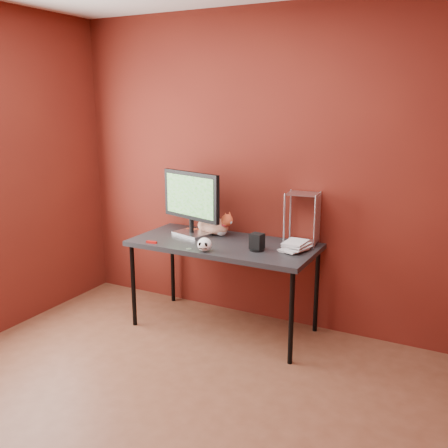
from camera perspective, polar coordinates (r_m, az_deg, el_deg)
The scene contains 11 objects.
room at distance 2.67m, azimuth -10.81°, elevation 4.65°, with size 3.52×3.52×2.61m.
desk at distance 4.05m, azimuth -0.04°, elevation -2.80°, with size 1.50×0.70×0.75m.
monitor at distance 4.20m, azimuth -3.78°, elevation 2.74°, with size 0.61×0.27×0.54m.
cat at distance 4.27m, azimuth -1.18°, elevation -0.17°, with size 0.46×0.24×0.22m.
skull_mug at distance 3.78m, azimuth -2.24°, elevation -2.36°, with size 0.11×0.12×0.11m.
speaker at distance 3.81m, azimuth 3.78°, elevation -2.13°, with size 0.12×0.12×0.13m.
book_stack at distance 3.80m, azimuth 7.48°, elevation 3.24°, with size 0.22×0.25×0.84m.
wire_rack at distance 4.00m, azimuth 8.92°, elevation 0.66°, with size 0.26×0.22×0.42m.
pocket_knife at distance 4.05m, azimuth -8.28°, elevation -2.07°, with size 0.09×0.02×0.02m, color #9D0E0C.
black_gadget at distance 3.97m, azimuth -2.50°, elevation -2.22°, with size 0.05×0.03×0.02m, color black.
washer at distance 3.87m, azimuth -4.06°, elevation -2.84°, with size 0.04×0.04×0.00m, color #AAA9AE.
Camera 1 is at (1.64, -2.07, 1.86)m, focal length 40.00 mm.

